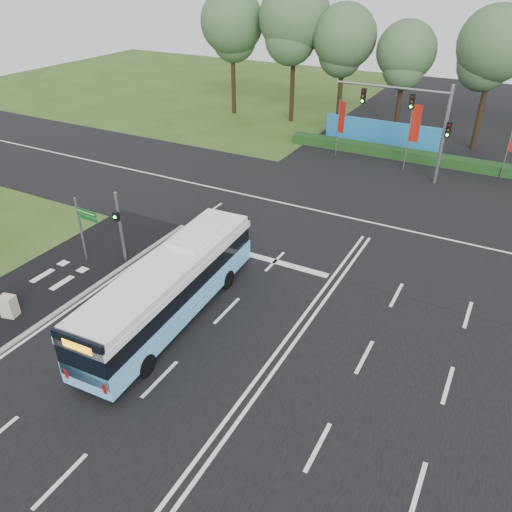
{
  "coord_description": "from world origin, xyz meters",
  "views": [
    {
      "loc": [
        6.74,
        -15.71,
        14.03
      ],
      "look_at": [
        -2.84,
        2.0,
        2.08
      ],
      "focal_mm": 35.0,
      "sensor_mm": 36.0,
      "label": 1
    }
  ],
  "objects": [
    {
      "name": "ground",
      "position": [
        0.0,
        0.0,
        0.0
      ],
      "size": [
        120.0,
        120.0,
        0.0
      ],
      "primitive_type": "plane",
      "color": "#2E4B19",
      "rests_on": "ground"
    },
    {
      "name": "road_main",
      "position": [
        0.0,
        0.0,
        0.02
      ],
      "size": [
        20.0,
        120.0,
        0.04
      ],
      "primitive_type": "cube",
      "color": "black",
      "rests_on": "ground"
    },
    {
      "name": "road_cross",
      "position": [
        0.0,
        12.0,
        0.03
      ],
      "size": [
        120.0,
        14.0,
        0.05
      ],
      "primitive_type": "cube",
      "color": "black",
      "rests_on": "ground"
    },
    {
      "name": "bike_path",
      "position": [
        -12.5,
        -3.0,
        0.03
      ],
      "size": [
        5.0,
        18.0,
        0.06
      ],
      "primitive_type": "cube",
      "color": "black",
      "rests_on": "ground"
    },
    {
      "name": "kerb_strip",
      "position": [
        -10.1,
        -3.0,
        0.06
      ],
      "size": [
        0.25,
        18.0,
        0.12
      ],
      "primitive_type": "cube",
      "color": "gray",
      "rests_on": "ground"
    },
    {
      "name": "city_bus",
      "position": [
        -5.2,
        -1.55,
        1.62
      ],
      "size": [
        2.93,
        11.31,
        3.21
      ],
      "rotation": [
        0.0,
        0.0,
        0.05
      ],
      "color": "#65B9EC",
      "rests_on": "ground"
    },
    {
      "name": "pedestrian_signal",
      "position": [
        -10.51,
        1.24,
        2.19
      ],
      "size": [
        0.33,
        0.44,
        4.01
      ],
      "rotation": [
        0.0,
        0.0,
        -0.04
      ],
      "color": "gray",
      "rests_on": "ground"
    },
    {
      "name": "street_sign",
      "position": [
        -12.08,
        0.31,
        2.35
      ],
      "size": [
        1.44,
        0.18,
        3.69
      ],
      "rotation": [
        0.0,
        0.0,
        -0.07
      ],
      "color": "gray",
      "rests_on": "ground"
    },
    {
      "name": "utility_cabinet",
      "position": [
        -11.79,
        -5.01,
        0.54
      ],
      "size": [
        0.77,
        0.69,
        1.08
      ],
      "primitive_type": "cube",
      "rotation": [
        0.0,
        0.0,
        0.26
      ],
      "color": "beige",
      "rests_on": "ground"
    },
    {
      "name": "banner_flag_left",
      "position": [
        -6.25,
        22.55,
        3.02
      ],
      "size": [
        0.64,
        0.32,
        4.64
      ],
      "rotation": [
        0.0,
        0.0,
        -0.43
      ],
      "color": "gray",
      "rests_on": "ground"
    },
    {
      "name": "banner_flag_mid",
      "position": [
        -0.45,
        22.22,
        3.32
      ],
      "size": [
        0.76,
        0.09,
        5.13
      ],
      "rotation": [
        0.0,
        0.0,
        0.04
      ],
      "color": "gray",
      "rests_on": "ground"
    },
    {
      "name": "traffic_light_gantry",
      "position": [
        0.21,
        20.5,
        4.66
      ],
      "size": [
        8.41,
        0.28,
        7.0
      ],
      "color": "gray",
      "rests_on": "ground"
    },
    {
      "name": "hedge",
      "position": [
        0.0,
        24.5,
        0.4
      ],
      "size": [
        22.0,
        1.2,
        0.8
      ],
      "primitive_type": "cube",
      "color": "#133614",
      "rests_on": "ground"
    },
    {
      "name": "blue_hoarding",
      "position": [
        -4.0,
        27.0,
        1.1
      ],
      "size": [
        10.0,
        0.3,
        2.2
      ],
      "primitive_type": "cube",
      "color": "#2070B1",
      "rests_on": "ground"
    },
    {
      "name": "eucalyptus_row",
      "position": [
        -3.87,
        30.84,
        8.63
      ],
      "size": [
        42.12,
        7.94,
        12.87
      ],
      "color": "black",
      "rests_on": "ground"
    }
  ]
}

